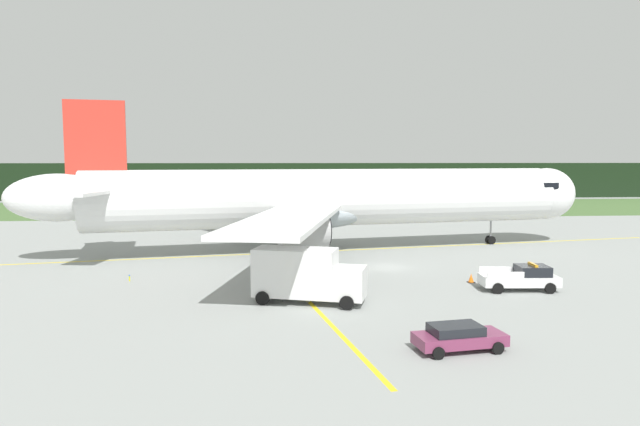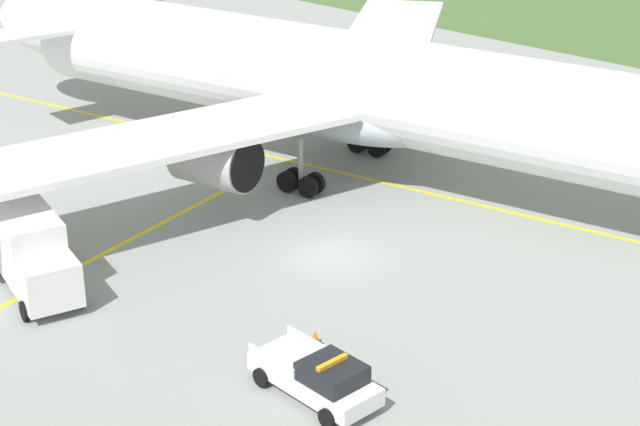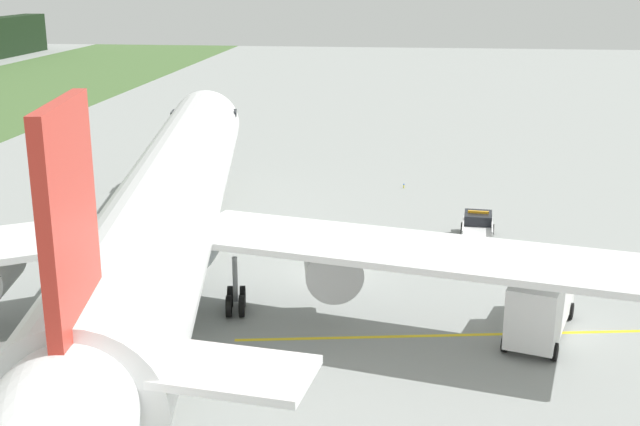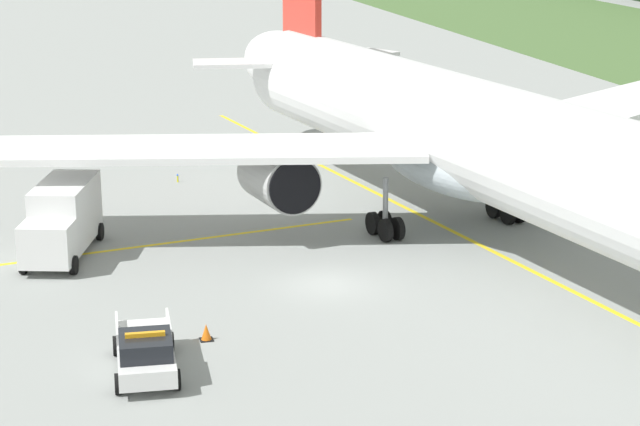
% 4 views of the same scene
% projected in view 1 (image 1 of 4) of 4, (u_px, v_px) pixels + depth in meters
% --- Properties ---
extents(ground, '(320.00, 320.00, 0.00)m').
position_uv_depth(ground, '(386.00, 267.00, 48.15)').
color(ground, gray).
extents(grass_verge, '(320.00, 37.54, 0.04)m').
position_uv_depth(grass_verge, '(323.00, 208.00, 107.13)').
color(grass_verge, '#466534').
rests_on(grass_verge, ground).
extents(distant_tree_line, '(288.00, 4.77, 8.47)m').
position_uv_depth(distant_tree_line, '(313.00, 181.00, 133.51)').
color(distant_tree_line, black).
rests_on(distant_tree_line, ground).
extents(taxiway_centerline_main, '(75.36, 13.26, 0.01)m').
position_uv_depth(taxiway_centerline_main, '(333.00, 251.00, 56.89)').
color(taxiway_centerline_main, yellow).
rests_on(taxiway_centerline_main, ground).
extents(taxiway_centerline_spur, '(5.42, 29.82, 0.01)m').
position_uv_depth(taxiway_centerline_spur, '(308.00, 300.00, 36.88)').
color(taxiway_centerline_spur, yellow).
rests_on(taxiway_centerline_spur, ground).
extents(airliner, '(58.39, 47.06, 14.62)m').
position_uv_depth(airliner, '(328.00, 199.00, 56.25)').
color(airliner, white).
rests_on(airliner, ground).
extents(ops_pickup_truck, '(5.51, 2.68, 1.94)m').
position_uv_depth(ops_pickup_truck, '(522.00, 278.00, 39.59)').
color(ops_pickup_truck, silver).
rests_on(ops_pickup_truck, ground).
extents(catering_truck, '(7.60, 4.47, 3.70)m').
position_uv_depth(catering_truck, '(306.00, 274.00, 36.06)').
color(catering_truck, silver).
rests_on(catering_truck, ground).
extents(staff_car, '(4.62, 2.52, 1.30)m').
position_uv_depth(staff_car, '(458.00, 336.00, 27.07)').
color(staff_car, '#773051').
rests_on(staff_car, ground).
extents(apron_cone, '(0.54, 0.54, 0.68)m').
position_uv_depth(apron_cone, '(471.00, 278.00, 42.13)').
color(apron_cone, black).
rests_on(apron_cone, ground).
extents(taxiway_edge_light_west, '(0.12, 0.12, 0.51)m').
position_uv_depth(taxiway_edge_light_west, '(129.00, 278.00, 42.57)').
color(taxiway_edge_light_west, yellow).
rests_on(taxiway_edge_light_west, ground).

